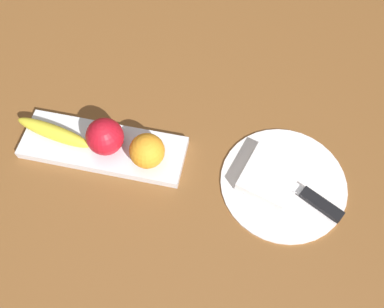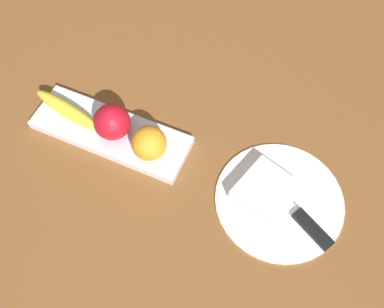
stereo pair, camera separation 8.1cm
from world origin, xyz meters
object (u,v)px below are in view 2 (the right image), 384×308
(banana, at_px, (66,110))
(orange_near_apple, at_px, (149,143))
(apple, at_px, (113,120))
(dinner_plate, at_px, (280,199))
(knife, at_px, (307,223))
(folded_napkin, at_px, (266,190))
(fruit_tray, at_px, (111,132))

(banana, distance_m, orange_near_apple, 0.21)
(apple, bearing_deg, banana, 3.63)
(apple, relative_size, banana, 0.44)
(dinner_plate, bearing_deg, knife, 152.87)
(knife, bearing_deg, apple, 23.52)
(apple, height_order, folded_napkin, apple)
(orange_near_apple, bearing_deg, knife, 177.16)
(orange_near_apple, distance_m, dinner_plate, 0.29)
(apple, height_order, banana, apple)
(fruit_tray, relative_size, banana, 1.98)
(knife, bearing_deg, fruit_tray, 24.06)
(orange_near_apple, height_order, knife, orange_near_apple)
(fruit_tray, xyz_separation_m, folded_napkin, (-0.35, 0.00, 0.01))
(apple, distance_m, knife, 0.44)
(fruit_tray, relative_size, dinner_plate, 1.35)
(dinner_plate, relative_size, folded_napkin, 2.35)
(dinner_plate, bearing_deg, orange_near_apple, 3.02)
(folded_napkin, relative_size, knife, 0.65)
(banana, height_order, dinner_plate, banana)
(orange_near_apple, xyz_separation_m, folded_napkin, (-0.25, -0.01, -0.04))
(fruit_tray, relative_size, apple, 4.51)
(apple, bearing_deg, knife, 175.38)
(folded_napkin, distance_m, knife, 0.10)
(apple, bearing_deg, fruit_tray, 14.46)
(knife, bearing_deg, dinner_plate, 1.01)
(fruit_tray, relative_size, folded_napkin, 3.17)
(apple, xyz_separation_m, knife, (-0.44, 0.04, -0.05))
(orange_near_apple, bearing_deg, fruit_tray, -8.12)
(orange_near_apple, xyz_separation_m, dinner_plate, (-0.28, -0.01, -0.05))
(dinner_plate, height_order, knife, knife)
(folded_napkin, bearing_deg, dinner_plate, 180.00)
(fruit_tray, bearing_deg, apple, -165.54)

